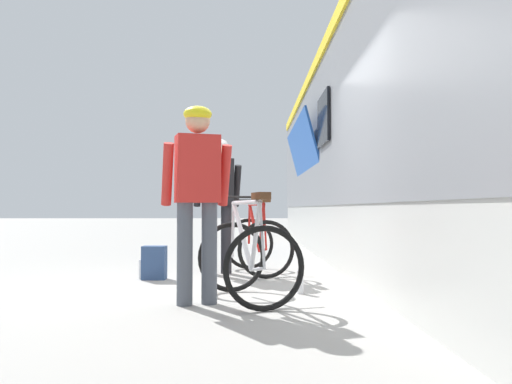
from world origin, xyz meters
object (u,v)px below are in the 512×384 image
(cyclist_far_in_red, at_px, (197,185))
(bicycle_far_silver, at_px, (247,257))
(bicycle_near_red, at_px, (257,243))
(train_car, at_px, (435,132))
(water_bottle_by_the_backpack, at_px, (142,269))
(backpack_on_platform, at_px, (154,263))
(cyclist_near_in_dark, at_px, (218,193))
(water_bottle_near_the_bikes, at_px, (300,282))

(cyclist_far_in_red, height_order, bicycle_far_silver, cyclist_far_in_red)
(bicycle_near_red, bearing_deg, cyclist_far_in_red, -104.64)
(train_car, relative_size, water_bottle_by_the_backpack, 77.82)
(cyclist_far_in_red, bearing_deg, bicycle_far_silver, 20.66)
(backpack_on_platform, bearing_deg, water_bottle_by_the_backpack, 160.53)
(train_car, bearing_deg, cyclist_near_in_dark, -168.02)
(cyclist_near_in_dark, relative_size, water_bottle_near_the_bikes, 7.58)
(cyclist_near_in_dark, height_order, bicycle_far_silver, cyclist_near_in_dark)
(train_car, bearing_deg, water_bottle_by_the_backpack, -164.28)
(bicycle_far_silver, distance_m, backpack_on_platform, 1.84)
(water_bottle_near_the_bikes, bearing_deg, cyclist_near_in_dark, 120.39)
(cyclist_near_in_dark, relative_size, bicycle_far_silver, 1.43)
(train_car, height_order, cyclist_far_in_red, train_car)
(bicycle_far_silver, relative_size, water_bottle_near_the_bikes, 5.30)
(water_bottle_near_the_bikes, bearing_deg, cyclist_far_in_red, -149.40)
(train_car, height_order, backpack_on_platform, train_car)
(bicycle_near_red, distance_m, water_bottle_near_the_bikes, 1.65)
(train_car, relative_size, cyclist_far_in_red, 10.14)
(water_bottle_near_the_bikes, relative_size, water_bottle_by_the_backpack, 1.01)
(bicycle_near_red, height_order, backpack_on_platform, bicycle_near_red)
(backpack_on_platform, distance_m, water_bottle_by_the_backpack, 0.19)
(cyclist_near_in_dark, bearing_deg, train_car, 11.98)
(cyclist_far_in_red, xyz_separation_m, water_bottle_near_the_bikes, (0.97, 0.57, -0.94))
(bicycle_near_red, relative_size, water_bottle_near_the_bikes, 5.14)
(cyclist_far_in_red, relative_size, bicycle_far_silver, 1.43)
(bicycle_near_red, height_order, bicycle_far_silver, same)
(train_car, xyz_separation_m, water_bottle_by_the_backpack, (-3.98, -1.12, -1.85))
(backpack_on_platform, height_order, water_bottle_near_the_bikes, backpack_on_platform)
(bicycle_far_silver, bearing_deg, backpack_on_platform, 127.73)
(water_bottle_near_the_bikes, bearing_deg, water_bottle_by_the_backpack, 148.60)
(train_car, xyz_separation_m, bicycle_far_silver, (-2.70, -2.63, -1.56))
(train_car, bearing_deg, bicycle_far_silver, -135.77)
(water_bottle_by_the_backpack, bearing_deg, bicycle_far_silver, -49.73)
(bicycle_near_red, relative_size, backpack_on_platform, 2.99)
(bicycle_near_red, bearing_deg, water_bottle_near_the_bikes, -75.38)
(water_bottle_near_the_bikes, bearing_deg, bicycle_near_red, 104.62)
(water_bottle_near_the_bikes, height_order, water_bottle_by_the_backpack, water_bottle_near_the_bikes)
(train_car, height_order, bicycle_near_red, train_car)
(cyclist_far_in_red, height_order, bicycle_near_red, cyclist_far_in_red)
(cyclist_far_in_red, bearing_deg, backpack_on_platform, 112.84)
(train_car, distance_m, cyclist_far_in_red, 4.31)
(backpack_on_platform, bearing_deg, cyclist_near_in_dark, 38.04)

